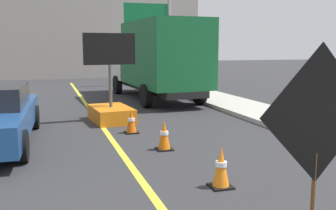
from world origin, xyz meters
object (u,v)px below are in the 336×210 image
arrow_board_trailer (111,106)px  traffic_cone_far_lane (131,121)px  traffic_cone_near_sign (221,167)px  traffic_cone_mid_lane (164,135)px  roadwork_sign (318,117)px  highway_guide_sign (156,28)px  box_truck (157,58)px

arrow_board_trailer → traffic_cone_far_lane: size_ratio=4.17×
arrow_board_trailer → traffic_cone_near_sign: size_ratio=3.90×
arrow_board_trailer → traffic_cone_near_sign: bearing=-82.7°
traffic_cone_mid_lane → roadwork_sign: bearing=-83.1°
roadwork_sign → arrow_board_trailer: size_ratio=0.86×
highway_guide_sign → traffic_cone_far_lane: highway_guide_sign is taller
arrow_board_trailer → box_truck: size_ratio=0.36×
roadwork_sign → traffic_cone_mid_lane: size_ratio=3.46×
box_truck → arrow_board_trailer: bearing=-122.3°
roadwork_sign → traffic_cone_far_lane: (-0.86, 6.20, -1.15)m
highway_guide_sign → traffic_cone_mid_lane: (-3.84, -13.95, -3.09)m
arrow_board_trailer → highway_guide_sign: size_ratio=0.54×
roadwork_sign → traffic_cone_far_lane: size_ratio=3.61×
roadwork_sign → box_truck: bearing=82.5°
traffic_cone_near_sign → traffic_cone_mid_lane: traffic_cone_near_sign is taller
box_truck → highway_guide_sign: highway_guide_sign is taller
traffic_cone_mid_lane → box_truck: bearing=75.0°
traffic_cone_mid_lane → traffic_cone_far_lane: traffic_cone_mid_lane is taller
roadwork_sign → box_truck: size_ratio=0.31×
box_truck → traffic_cone_near_sign: bearing=-100.5°
highway_guide_sign → box_truck: bearing=-105.9°
traffic_cone_near_sign → traffic_cone_mid_lane: (-0.20, 2.49, -0.01)m
arrow_board_trailer → traffic_cone_near_sign: 6.21m
highway_guide_sign → traffic_cone_near_sign: 17.11m
box_truck → highway_guide_sign: size_ratio=1.49×
box_truck → traffic_cone_near_sign: (-1.95, -10.50, -1.47)m
traffic_cone_far_lane → traffic_cone_near_sign: bearing=-82.9°
arrow_board_trailer → highway_guide_sign: (4.43, 10.27, 2.94)m
box_truck → traffic_cone_far_lane: (-2.49, -6.14, -1.49)m
roadwork_sign → traffic_cone_far_lane: 6.36m
roadwork_sign → traffic_cone_far_lane: bearing=97.9°
traffic_cone_mid_lane → traffic_cone_far_lane: size_ratio=1.04×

